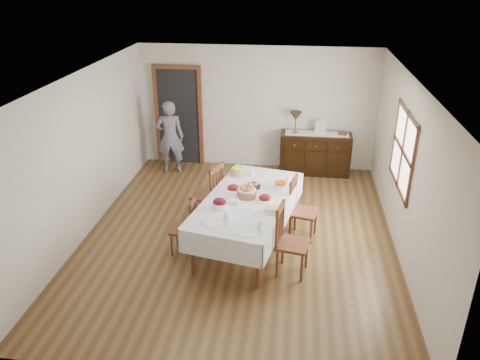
# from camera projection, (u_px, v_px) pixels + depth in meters

# --- Properties ---
(ground) EXTENTS (6.00, 6.00, 0.00)m
(ground) POSITION_uv_depth(u_px,v_px,m) (239.00, 234.00, 7.75)
(ground) COLOR brown
(room_shell) EXTENTS (5.02, 6.02, 2.65)m
(room_shell) POSITION_uv_depth(u_px,v_px,m) (234.00, 132.00, 7.46)
(room_shell) COLOR silver
(room_shell) RESTS_ON ground
(dining_table) EXTENTS (1.69, 2.60, 0.83)m
(dining_table) POSITION_uv_depth(u_px,v_px,m) (248.00, 204.00, 7.18)
(dining_table) COLOR silver
(dining_table) RESTS_ON ground
(chair_left_near) EXTENTS (0.38, 0.38, 0.90)m
(chair_left_near) POSITION_uv_depth(u_px,v_px,m) (186.00, 226.00, 7.10)
(chair_left_near) COLOR #5C301B
(chair_left_near) RESTS_ON ground
(chair_left_far) EXTENTS (0.58, 0.58, 1.08)m
(chair_left_far) POSITION_uv_depth(u_px,v_px,m) (210.00, 194.00, 7.91)
(chair_left_far) COLOR #5C301B
(chair_left_far) RESTS_ON ground
(chair_right_near) EXTENTS (0.51, 0.51, 1.06)m
(chair_right_near) POSITION_uv_depth(u_px,v_px,m) (289.00, 240.00, 6.60)
(chair_right_near) COLOR #5C301B
(chair_right_near) RESTS_ON ground
(chair_right_far) EXTENTS (0.51, 0.51, 1.02)m
(chair_right_far) POSITION_uv_depth(u_px,v_px,m) (301.00, 208.00, 7.50)
(chair_right_far) COLOR #5C301B
(chair_right_far) RESTS_ON ground
(sideboard) EXTENTS (1.46, 0.53, 0.88)m
(sideboard) POSITION_uv_depth(u_px,v_px,m) (315.00, 153.00, 9.87)
(sideboard) COLOR black
(sideboard) RESTS_ON ground
(person) EXTENTS (0.58, 0.43, 1.67)m
(person) POSITION_uv_depth(u_px,v_px,m) (170.00, 135.00, 9.75)
(person) COLOR slate
(person) RESTS_ON ground
(bread_basket) EXTENTS (0.31, 0.31, 0.18)m
(bread_basket) POSITION_uv_depth(u_px,v_px,m) (247.00, 192.00, 7.16)
(bread_basket) COLOR brown
(bread_basket) RESTS_ON dining_table
(egg_basket) EXTENTS (0.23, 0.23, 0.10)m
(egg_basket) POSITION_uv_depth(u_px,v_px,m) (253.00, 185.00, 7.47)
(egg_basket) COLOR black
(egg_basket) RESTS_ON dining_table
(ham_platter_a) EXTENTS (0.32, 0.32, 0.11)m
(ham_platter_a) POSITION_uv_depth(u_px,v_px,m) (233.00, 188.00, 7.40)
(ham_platter_a) COLOR white
(ham_platter_a) RESTS_ON dining_table
(ham_platter_b) EXTENTS (0.29, 0.29, 0.11)m
(ham_platter_b) POSITION_uv_depth(u_px,v_px,m) (265.00, 198.00, 7.08)
(ham_platter_b) COLOR white
(ham_platter_b) RESTS_ON dining_table
(beet_bowl) EXTENTS (0.22, 0.22, 0.15)m
(beet_bowl) POSITION_uv_depth(u_px,v_px,m) (220.00, 203.00, 6.85)
(beet_bowl) COLOR white
(beet_bowl) RESTS_ON dining_table
(carrot_bowl) EXTENTS (0.20, 0.20, 0.09)m
(carrot_bowl) POSITION_uv_depth(u_px,v_px,m) (280.00, 185.00, 7.46)
(carrot_bowl) COLOR white
(carrot_bowl) RESTS_ON dining_table
(pineapple_bowl) EXTENTS (0.25, 0.25, 0.13)m
(pineapple_bowl) POSITION_uv_depth(u_px,v_px,m) (238.00, 171.00, 7.92)
(pineapple_bowl) COLOR tan
(pineapple_bowl) RESTS_ON dining_table
(casserole_dish) EXTENTS (0.23, 0.23, 0.08)m
(casserole_dish) POSITION_uv_depth(u_px,v_px,m) (272.00, 210.00, 6.73)
(casserole_dish) COLOR white
(casserole_dish) RESTS_ON dining_table
(butter_dish) EXTENTS (0.16, 0.12, 0.07)m
(butter_dish) POSITION_uv_depth(u_px,v_px,m) (234.00, 202.00, 6.96)
(butter_dish) COLOR white
(butter_dish) RESTS_ON dining_table
(setting_left) EXTENTS (0.44, 0.31, 0.10)m
(setting_left) POSITION_uv_depth(u_px,v_px,m) (218.00, 220.00, 6.48)
(setting_left) COLOR white
(setting_left) RESTS_ON dining_table
(setting_right) EXTENTS (0.44, 0.31, 0.10)m
(setting_right) POSITION_uv_depth(u_px,v_px,m) (251.00, 230.00, 6.26)
(setting_right) COLOR white
(setting_right) RESTS_ON dining_table
(glass_far_a) EXTENTS (0.07, 0.07, 0.09)m
(glass_far_a) POSITION_uv_depth(u_px,v_px,m) (251.00, 173.00, 7.89)
(glass_far_a) COLOR white
(glass_far_a) RESTS_ON dining_table
(glass_far_b) EXTENTS (0.06, 0.06, 0.11)m
(glass_far_b) POSITION_uv_depth(u_px,v_px,m) (288.00, 178.00, 7.69)
(glass_far_b) COLOR white
(glass_far_b) RESTS_ON dining_table
(runner) EXTENTS (1.30, 0.35, 0.01)m
(runner) POSITION_uv_depth(u_px,v_px,m) (317.00, 134.00, 9.69)
(runner) COLOR white
(runner) RESTS_ON sideboard
(table_lamp) EXTENTS (0.26, 0.26, 0.46)m
(table_lamp) POSITION_uv_depth(u_px,v_px,m) (296.00, 117.00, 9.58)
(table_lamp) COLOR brown
(table_lamp) RESTS_ON sideboard
(picture_frame) EXTENTS (0.22, 0.08, 0.28)m
(picture_frame) POSITION_uv_depth(u_px,v_px,m) (320.00, 128.00, 9.60)
(picture_frame) COLOR #C1B089
(picture_frame) RESTS_ON sideboard
(deco_bowl) EXTENTS (0.20, 0.20, 0.06)m
(deco_bowl) POSITION_uv_depth(u_px,v_px,m) (342.00, 133.00, 9.63)
(deco_bowl) COLOR #5C301B
(deco_bowl) RESTS_ON sideboard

